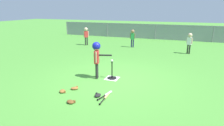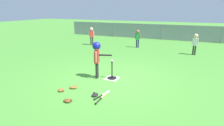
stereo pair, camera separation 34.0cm
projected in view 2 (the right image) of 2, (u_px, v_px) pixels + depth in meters
ground_plane at (114, 80)px, 6.33m from camera, size 60.00×60.00×0.00m
home_plate at (112, 78)px, 6.46m from camera, size 0.44×0.44×0.01m
batting_tee at (112, 76)px, 6.44m from camera, size 0.32×0.32×0.59m
baseball_on_tee at (112, 61)px, 6.29m from camera, size 0.07×0.07×0.07m
batter_child at (97, 52)px, 6.27m from camera, size 0.63×0.35×1.26m
fielder_deep_left at (138, 36)px, 11.38m from camera, size 0.32×0.21×1.08m
fielder_near_right at (195, 41)px, 9.57m from camera, size 0.29×0.22×1.09m
fielder_deep_center at (92, 34)px, 12.21m from camera, size 0.29×0.24×1.14m
spare_bat_silver at (104, 94)px, 5.21m from camera, size 0.21×0.62×0.06m
spare_bat_wood at (103, 97)px, 5.05m from camera, size 0.07×0.66×0.06m
glove_by_plate at (61, 90)px, 5.46m from camera, size 0.26×0.27×0.07m
glove_near_bats at (73, 87)px, 5.64m from camera, size 0.27×0.24×0.07m
glove_tossed_aside at (67, 101)px, 4.83m from camera, size 0.26×0.23×0.07m
glove_outfield_drop at (95, 95)px, 5.16m from camera, size 0.18×0.23×0.07m
outfield_fence at (162, 32)px, 14.35m from camera, size 16.06×0.06×1.15m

